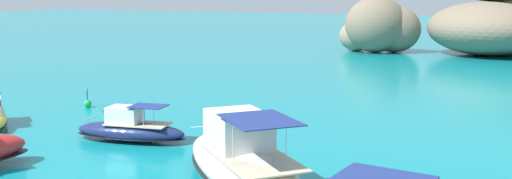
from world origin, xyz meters
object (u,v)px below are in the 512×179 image
(motorboat_navy, at_px, (130,129))
(channel_buoy, at_px, (88,103))
(motorboat_cream, at_px, (243,164))
(islet_large, at_px, (509,24))
(islet_small, at_px, (379,27))

(motorboat_navy, height_order, channel_buoy, motorboat_navy)
(motorboat_cream, height_order, channel_buoy, motorboat_cream)
(islet_large, bearing_deg, motorboat_cream, -95.35)
(motorboat_cream, height_order, motorboat_navy, motorboat_cream)
(islet_large, relative_size, channel_buoy, 17.45)
(islet_small, distance_m, motorboat_navy, 54.38)
(islet_large, xyz_separation_m, motorboat_navy, (-15.37, -60.51, -3.27))
(motorboat_cream, relative_size, channel_buoy, 6.93)
(islet_small, bearing_deg, motorboat_navy, -89.20)
(islet_large, xyz_separation_m, motorboat_cream, (-6.06, -64.62, -2.85))
(motorboat_cream, xyz_separation_m, channel_buoy, (-18.18, 10.28, -0.73))
(islet_small, height_order, channel_buoy, islet_small)
(islet_small, xyz_separation_m, motorboat_cream, (10.07, -58.41, -2.36))
(islet_small, bearing_deg, channel_buoy, -99.57)
(motorboat_cream, bearing_deg, motorboat_navy, 156.16)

